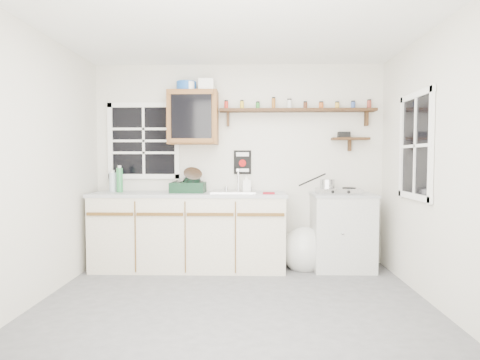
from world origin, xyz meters
The scene contains 18 objects.
room centered at (0.00, 0.00, 1.25)m, with size 3.64×3.24×2.54m.
main_cabinet centered at (-0.58, 1.30, 0.46)m, with size 2.31×0.63×0.92m.
right_cabinet centered at (1.25, 1.32, 0.46)m, with size 0.73×0.57×0.91m.
sink centered at (-0.05, 1.30, 0.93)m, with size 0.52×0.44×0.29m.
upper_cabinet centered at (-0.55, 1.44, 1.82)m, with size 0.60×0.32×0.65m.
upper_cabinet_clutter centered at (-0.55, 1.44, 2.21)m, with size 0.45×0.24×0.14m.
spice_shelf centered at (0.73, 1.51, 1.92)m, with size 1.91×0.18×0.35m.
secondary_shelf centered at (1.36, 1.52, 1.58)m, with size 0.45×0.16×0.24m.
warning_sign centered at (0.05, 1.59, 1.28)m, with size 0.22×0.02×0.30m.
window_back centered at (-1.20, 1.59, 1.55)m, with size 0.93×0.03×0.98m.
window_right centered at (1.79, 0.55, 1.45)m, with size 0.03×0.78×1.08m.
water_bottles centered at (-1.48, 1.34, 1.06)m, with size 0.18×0.11×0.32m.
dish_rack centered at (-0.58, 1.31, 1.02)m, with size 0.41×0.31×0.30m.
soap_bottle centered at (0.10, 1.41, 1.03)m, with size 0.10×0.10×0.21m, color white.
rag centered at (0.36, 1.12, 0.93)m, with size 0.14×0.12×0.02m, color maroon.
hotplate centered at (1.19, 1.30, 0.94)m, with size 0.51×0.27×0.07m.
saucepan centered at (1.06, 1.31, 1.03)m, with size 0.41×0.25×0.18m.
trash_bag centered at (0.80, 1.30, 0.23)m, with size 0.48×0.43×0.54m.
Camera 1 is at (0.15, -3.46, 1.32)m, focal length 30.00 mm.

